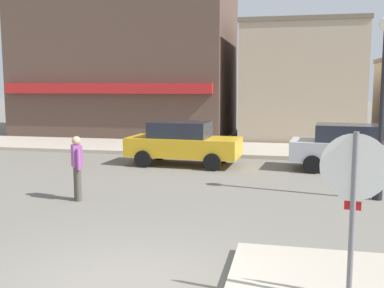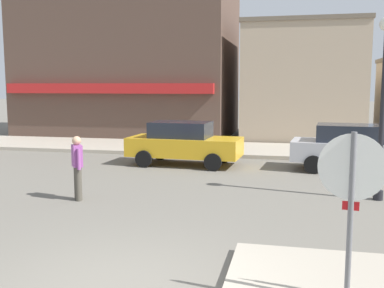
{
  "view_description": "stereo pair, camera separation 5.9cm",
  "coord_description": "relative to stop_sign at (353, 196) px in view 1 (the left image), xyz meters",
  "views": [
    {
      "loc": [
        2.21,
        -5.59,
        2.85
      ],
      "look_at": [
        0.06,
        4.5,
        1.5
      ],
      "focal_mm": 42.0,
      "sensor_mm": 36.0,
      "label": 1
    },
    {
      "loc": [
        2.27,
        -5.57,
        2.85
      ],
      "look_at": [
        0.06,
        4.5,
        1.5
      ],
      "focal_mm": 42.0,
      "sensor_mm": 36.0,
      "label": 2
    }
  ],
  "objects": [
    {
      "name": "building_storefront_left_near",
      "position": [
        -0.22,
        19.14,
        1.49
      ],
      "size": [
        6.02,
        6.53,
        6.01
      ],
      "color": "tan",
      "rests_on": "ground"
    },
    {
      "name": "stop_sign",
      "position": [
        0.0,
        0.0,
        0.0
      ],
      "size": [
        0.81,
        0.13,
        2.3
      ],
      "color": "slate",
      "rests_on": "ground"
    },
    {
      "name": "parked_car_second",
      "position": [
        1.29,
        9.97,
        -0.71
      ],
      "size": [
        4.14,
        2.17,
        1.56
      ],
      "color": "#B7B7BC",
      "rests_on": "ground"
    },
    {
      "name": "lamp_post",
      "position": [
        1.45,
        6.11,
        1.44
      ],
      "size": [
        0.36,
        0.36,
        4.54
      ],
      "color": "black",
      "rests_on": "ground"
    },
    {
      "name": "building_corner_shop",
      "position": [
        -9.83,
        19.53,
        2.8
      ],
      "size": [
        11.9,
        8.01,
        8.62
      ],
      "color": "brown",
      "rests_on": "ground"
    },
    {
      "name": "pedestrian_crossing_near",
      "position": [
        -5.89,
        4.48,
        -0.65
      ],
      "size": [
        0.4,
        0.49,
        1.61
      ],
      "color": "#4C473D",
      "rests_on": "ground"
    },
    {
      "name": "kerb_far",
      "position": [
        -3.02,
        13.76,
        -1.44
      ],
      "size": [
        80.0,
        4.0,
        0.15
      ],
      "primitive_type": "cube",
      "color": "#A89E8C",
      "rests_on": "ground"
    },
    {
      "name": "parked_car_nearest",
      "position": [
        -4.47,
        9.92,
        -0.71
      ],
      "size": [
        4.1,
        2.07,
        1.56
      ],
      "color": "gold",
      "rests_on": "ground"
    }
  ]
}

